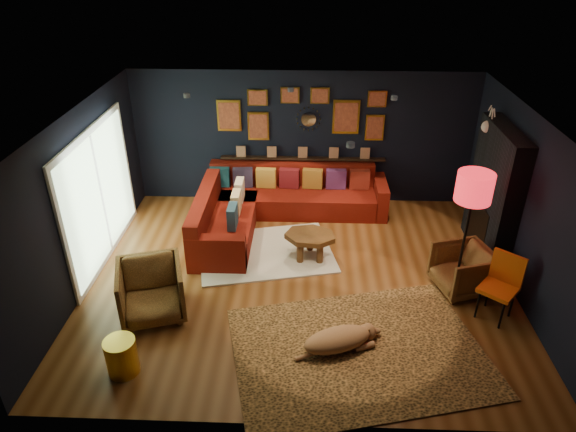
{
  "coord_description": "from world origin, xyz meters",
  "views": [
    {
      "loc": [
        0.08,
        -6.59,
        4.8
      ],
      "look_at": [
        -0.19,
        0.3,
        0.95
      ],
      "focal_mm": 32.0,
      "sensor_mm": 36.0,
      "label": 1
    }
  ],
  "objects_px": {
    "gold_stool": "(122,356)",
    "orange_chair": "(502,281)",
    "floor_lamp": "(474,192)",
    "dog": "(338,336)",
    "armchair_left": "(151,289)",
    "armchair_right": "(463,268)",
    "sectional": "(269,206)",
    "coffee_table": "(310,239)",
    "pouf": "(222,248)"
  },
  "relations": [
    {
      "from": "coffee_table",
      "to": "pouf",
      "type": "bearing_deg",
      "value": -177.73
    },
    {
      "from": "pouf",
      "to": "orange_chair",
      "type": "bearing_deg",
      "value": -17.26
    },
    {
      "from": "coffee_table",
      "to": "orange_chair",
      "type": "distance_m",
      "value": 2.97
    },
    {
      "from": "orange_chair",
      "to": "dog",
      "type": "xyz_separation_m",
      "value": [
        -2.28,
        -0.8,
        -0.36
      ]
    },
    {
      "from": "sectional",
      "to": "coffee_table",
      "type": "xyz_separation_m",
      "value": [
        0.78,
        -1.22,
        0.05
      ]
    },
    {
      "from": "sectional",
      "to": "armchair_right",
      "type": "height_order",
      "value": "sectional"
    },
    {
      "from": "sectional",
      "to": "coffee_table",
      "type": "relative_size",
      "value": 3.61
    },
    {
      "from": "coffee_table",
      "to": "armchair_left",
      "type": "distance_m",
      "value": 2.69
    },
    {
      "from": "floor_lamp",
      "to": "armchair_right",
      "type": "bearing_deg",
      "value": -80.3
    },
    {
      "from": "pouf",
      "to": "orange_chair",
      "type": "xyz_separation_m",
      "value": [
        4.1,
        -1.28,
        0.39
      ]
    },
    {
      "from": "sectional",
      "to": "dog",
      "type": "height_order",
      "value": "sectional"
    },
    {
      "from": "coffee_table",
      "to": "armchair_right",
      "type": "height_order",
      "value": "armchair_right"
    },
    {
      "from": "armchair_right",
      "to": "armchair_left",
      "type": "bearing_deg",
      "value": -96.78
    },
    {
      "from": "armchair_right",
      "to": "gold_stool",
      "type": "relative_size",
      "value": 1.61
    },
    {
      "from": "gold_stool",
      "to": "floor_lamp",
      "type": "height_order",
      "value": "floor_lamp"
    },
    {
      "from": "pouf",
      "to": "gold_stool",
      "type": "height_order",
      "value": "gold_stool"
    },
    {
      "from": "dog",
      "to": "armchair_right",
      "type": "bearing_deg",
      "value": 13.83
    },
    {
      "from": "pouf",
      "to": "gold_stool",
      "type": "bearing_deg",
      "value": -108.16
    },
    {
      "from": "armchair_left",
      "to": "dog",
      "type": "bearing_deg",
      "value": -30.45
    },
    {
      "from": "pouf",
      "to": "dog",
      "type": "relative_size",
      "value": 0.38
    },
    {
      "from": "coffee_table",
      "to": "armchair_right",
      "type": "xyz_separation_m",
      "value": [
        2.29,
        -0.76,
        0.01
      ]
    },
    {
      "from": "coffee_table",
      "to": "pouf",
      "type": "xyz_separation_m",
      "value": [
        -1.46,
        -0.06,
        -0.19
      ]
    },
    {
      "from": "pouf",
      "to": "floor_lamp",
      "type": "height_order",
      "value": "floor_lamp"
    },
    {
      "from": "sectional",
      "to": "orange_chair",
      "type": "height_order",
      "value": "orange_chair"
    },
    {
      "from": "armchair_left",
      "to": "armchair_right",
      "type": "height_order",
      "value": "armchair_left"
    },
    {
      "from": "orange_chair",
      "to": "pouf",
      "type": "bearing_deg",
      "value": -156.8
    },
    {
      "from": "armchair_left",
      "to": "armchair_right",
      "type": "distance_m",
      "value": 4.56
    },
    {
      "from": "coffee_table",
      "to": "orange_chair",
      "type": "relative_size",
      "value": 0.97
    },
    {
      "from": "coffee_table",
      "to": "dog",
      "type": "bearing_deg",
      "value": -80.39
    },
    {
      "from": "orange_chair",
      "to": "sectional",
      "type": "bearing_deg",
      "value": -176.32
    },
    {
      "from": "armchair_left",
      "to": "dog",
      "type": "relative_size",
      "value": 0.71
    },
    {
      "from": "sectional",
      "to": "gold_stool",
      "type": "relative_size",
      "value": 7.03
    },
    {
      "from": "sectional",
      "to": "orange_chair",
      "type": "relative_size",
      "value": 3.52
    },
    {
      "from": "gold_stool",
      "to": "armchair_left",
      "type": "bearing_deg",
      "value": 85.26
    },
    {
      "from": "gold_stool",
      "to": "orange_chair",
      "type": "xyz_separation_m",
      "value": [
        4.94,
        1.29,
        0.33
      ]
    },
    {
      "from": "coffee_table",
      "to": "dog",
      "type": "height_order",
      "value": "coffee_table"
    },
    {
      "from": "gold_stool",
      "to": "dog",
      "type": "height_order",
      "value": "gold_stool"
    },
    {
      "from": "gold_stool",
      "to": "orange_chair",
      "type": "distance_m",
      "value": 5.12
    },
    {
      "from": "sectional",
      "to": "pouf",
      "type": "xyz_separation_m",
      "value": [
        -0.69,
        -1.28,
        -0.14
      ]
    },
    {
      "from": "pouf",
      "to": "coffee_table",
      "type": "bearing_deg",
      "value": 2.27
    },
    {
      "from": "armchair_left",
      "to": "floor_lamp",
      "type": "distance_m",
      "value": 4.71
    },
    {
      "from": "pouf",
      "to": "dog",
      "type": "height_order",
      "value": "dog"
    },
    {
      "from": "floor_lamp",
      "to": "dog",
      "type": "distance_m",
      "value": 2.79
    },
    {
      "from": "armchair_right",
      "to": "orange_chair",
      "type": "xyz_separation_m",
      "value": [
        0.35,
        -0.57,
        0.18
      ]
    },
    {
      "from": "orange_chair",
      "to": "floor_lamp",
      "type": "height_order",
      "value": "floor_lamp"
    },
    {
      "from": "armchair_left",
      "to": "floor_lamp",
      "type": "relative_size",
      "value": 0.48
    },
    {
      "from": "coffee_table",
      "to": "dog",
      "type": "distance_m",
      "value": 2.17
    },
    {
      "from": "sectional",
      "to": "armchair_left",
      "type": "bearing_deg",
      "value": -117.58
    },
    {
      "from": "armchair_left",
      "to": "orange_chair",
      "type": "xyz_separation_m",
      "value": [
        4.85,
        0.19,
        0.13
      ]
    },
    {
      "from": "floor_lamp",
      "to": "gold_stool",
      "type": "bearing_deg",
      "value": -156.55
    }
  ]
}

